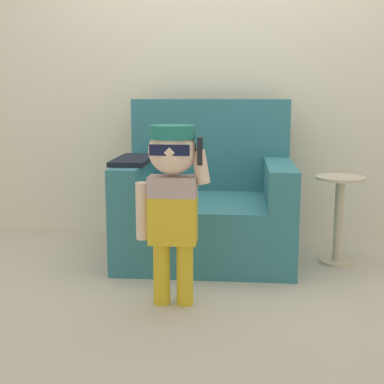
# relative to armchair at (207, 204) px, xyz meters

# --- Properties ---
(ground_plane) EXTENTS (10.00, 10.00, 0.00)m
(ground_plane) POSITION_rel_armchair_xyz_m (0.04, -0.08, -0.33)
(ground_plane) COLOR #BCB29E
(wall_back) EXTENTS (10.00, 0.05, 2.60)m
(wall_back) POSITION_rel_armchair_xyz_m (0.04, 0.55, 0.97)
(wall_back) COLOR beige
(wall_back) RESTS_ON ground_plane
(armchair) EXTENTS (1.09, 0.91, 1.01)m
(armchair) POSITION_rel_armchair_xyz_m (0.00, 0.00, 0.00)
(armchair) COLOR teal
(armchair) RESTS_ON ground_plane
(person_child) EXTENTS (0.37, 0.27, 0.89)m
(person_child) POSITION_rel_armchair_xyz_m (-0.11, -0.87, 0.26)
(person_child) COLOR gold
(person_child) RESTS_ON ground_plane
(side_table) EXTENTS (0.30, 0.30, 0.55)m
(side_table) POSITION_rel_armchair_xyz_m (0.82, -0.13, -0.00)
(side_table) COLOR beige
(side_table) RESTS_ON ground_plane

